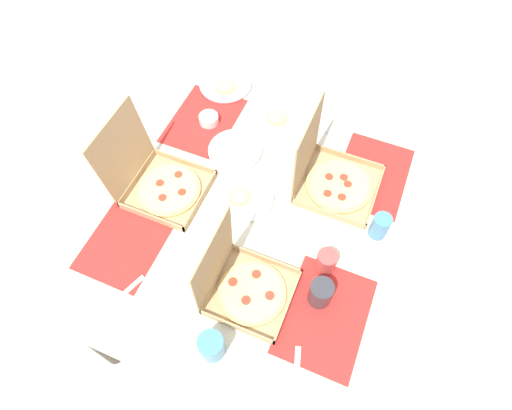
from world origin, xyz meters
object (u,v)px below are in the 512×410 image
object	(u,v)px
pizza_box_corner_right	(159,181)
plate_near_right	(226,85)
pizza_box_corner_left	(244,286)
cup_dark	(326,262)
pizza_box_center	(332,177)
cup_red	(380,226)
plate_middle	(235,151)
cup_spare	(321,293)
cup_clear_right	(211,346)
plate_far_left	(245,198)
condiment_bowl	(209,119)
plate_near_left	(282,120)

from	to	relation	value
pizza_box_corner_right	plate_near_right	bearing A→B (deg)	0.15
pizza_box_corner_left	cup_dark	size ratio (longest dim) A/B	3.01
pizza_box_center	cup_red	bearing A→B (deg)	-122.40
pizza_box_center	plate_middle	bearing A→B (deg)	89.22
pizza_box_center	cup_dark	distance (m)	0.35
pizza_box_corner_right	cup_spare	xyz separation A→B (m)	(-0.19, -0.70, 0.00)
plate_middle	cup_clear_right	distance (m)	0.79
pizza_box_corner_right	plate_near_right	world-z (taller)	pizza_box_corner_right
cup_spare	plate_far_left	bearing A→B (deg)	55.20
plate_far_left	cup_spare	bearing A→B (deg)	-124.80
plate_near_right	cup_dark	world-z (taller)	cup_dark
condiment_bowl	plate_near_right	bearing A→B (deg)	6.35
cup_red	cup_dark	bearing A→B (deg)	146.33
pizza_box_center	plate_near_left	size ratio (longest dim) A/B	1.39
cup_dark	condiment_bowl	size ratio (longest dim) A/B	1.19
pizza_box_center	cup_clear_right	size ratio (longest dim) A/B	3.15
cup_spare	cup_red	bearing A→B (deg)	-20.48
plate_near_right	cup_dark	distance (m)	0.96
pizza_box_center	cup_spare	xyz separation A→B (m)	(-0.45, -0.10, 0.00)
plate_near_right	cup_dark	size ratio (longest dim) A/B	2.39
plate_near_left	pizza_box_corner_left	bearing A→B (deg)	-168.83
cup_red	cup_spare	distance (m)	0.33
plate_near_left	cup_red	distance (m)	0.63
pizza_box_corner_right	cup_clear_right	world-z (taller)	pizza_box_corner_right
plate_far_left	pizza_box_corner_left	bearing A→B (deg)	-156.94
pizza_box_corner_left	plate_near_left	distance (m)	0.77
pizza_box_corner_right	plate_near_left	distance (m)	0.59
cup_clear_right	cup_red	xyz separation A→B (m)	(0.60, -0.37, 0.00)
plate_middle	condiment_bowl	bearing A→B (deg)	58.01
plate_middle	cup_dark	world-z (taller)	cup_dark
pizza_box_center	condiment_bowl	xyz separation A→B (m)	(0.11, 0.57, -0.03)
plate_near_left	plate_near_right	bearing A→B (deg)	72.23
cup_clear_right	cup_red	bearing A→B (deg)	-31.65
plate_middle	plate_near_right	world-z (taller)	plate_near_right
plate_near_right	condiment_bowl	size ratio (longest dim) A/B	2.86
plate_middle	cup_clear_right	bearing A→B (deg)	-161.08
plate_near_left	cup_red	bearing A→B (deg)	-126.39
pizza_box_center	plate_near_left	world-z (taller)	pizza_box_center
cup_clear_right	cup_spare	world-z (taller)	cup_spare
pizza_box_corner_right	plate_far_left	distance (m)	0.33
plate_far_left	cup_spare	size ratio (longest dim) A/B	2.06
cup_spare	cup_clear_right	bearing A→B (deg)	138.54
pizza_box_center	pizza_box_corner_left	size ratio (longest dim) A/B	1.10
pizza_box_corner_right	cup_clear_right	bearing A→B (deg)	-136.59
condiment_bowl	cup_spare	bearing A→B (deg)	-129.83
plate_near_right	cup_red	world-z (taller)	cup_red
pizza_box_corner_left	cup_spare	world-z (taller)	pizza_box_corner_left
cup_dark	plate_far_left	bearing A→B (deg)	67.09
pizza_box_center	cup_red	world-z (taller)	pizza_box_center
pizza_box_corner_left	plate_middle	size ratio (longest dim) A/B	1.36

